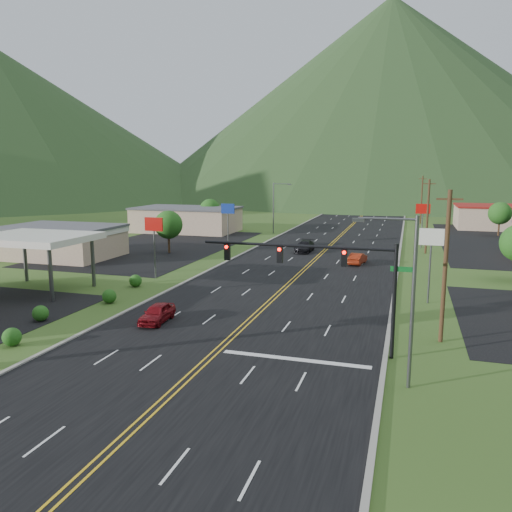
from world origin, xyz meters
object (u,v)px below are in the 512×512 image
(car_red_near, at_px, (157,314))
(car_red_far, at_px, (358,259))
(streetlight_west, at_px, (275,204))
(gas_canopy, at_px, (35,239))
(traffic_signal, at_px, (327,268))
(streetlight_east, at_px, (407,291))
(car_dark_mid, at_px, (305,247))

(car_red_near, height_order, car_red_far, car_red_near)
(streetlight_west, bearing_deg, gas_canopy, -102.13)
(traffic_signal, relative_size, streetlight_west, 1.46)
(gas_canopy, height_order, car_red_near, gas_canopy)
(streetlight_east, bearing_deg, car_red_far, 99.50)
(car_red_near, distance_m, car_dark_mid, 35.29)
(streetlight_east, height_order, car_red_far, streetlight_east)
(streetlight_east, height_order, gas_canopy, streetlight_east)
(car_red_near, xyz_separation_m, car_dark_mid, (3.96, 35.06, 0.07))
(streetlight_west, bearing_deg, car_dark_mid, -63.82)
(streetlight_east, bearing_deg, car_dark_mid, 108.31)
(streetlight_west, bearing_deg, car_red_far, -56.38)
(gas_canopy, bearing_deg, streetlight_east, -19.88)
(streetlight_west, xyz_separation_m, car_red_far, (17.12, -25.75, -4.50))
(streetlight_west, relative_size, car_dark_mid, 1.73)
(traffic_signal, xyz_separation_m, streetlight_west, (-18.16, 56.00, -0.15))
(traffic_signal, bearing_deg, gas_canopy, 164.30)
(gas_canopy, relative_size, car_dark_mid, 1.93)
(car_dark_mid, bearing_deg, gas_canopy, -122.83)
(streetlight_west, distance_m, gas_canopy, 49.10)
(traffic_signal, relative_size, car_red_near, 3.26)
(gas_canopy, xyz_separation_m, car_red_near, (15.55, -5.74, -4.19))
(car_dark_mid, bearing_deg, car_red_far, -40.90)
(traffic_signal, bearing_deg, car_dark_mid, 103.52)
(traffic_signal, xyz_separation_m, streetlight_east, (4.70, -4.00, -0.15))
(streetlight_west, relative_size, car_red_far, 2.19)
(gas_canopy, distance_m, car_red_far, 35.58)
(car_red_far, bearing_deg, streetlight_west, -47.71)
(streetlight_east, xyz_separation_m, streetlight_west, (-22.86, 60.00, 0.00))
(streetlight_west, height_order, gas_canopy, streetlight_west)
(gas_canopy, relative_size, car_red_far, 2.43)
(streetlight_west, xyz_separation_m, gas_canopy, (-10.32, -48.00, -0.31))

